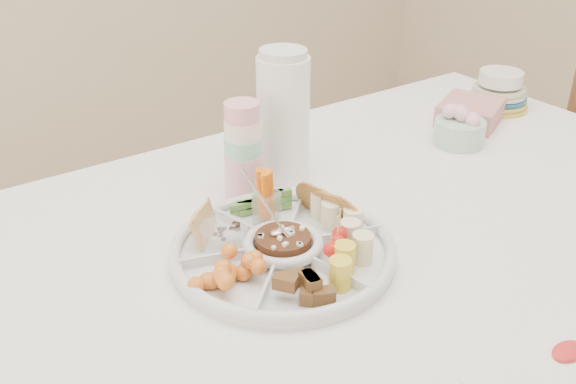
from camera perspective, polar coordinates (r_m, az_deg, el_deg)
dining_table at (r=1.49m, az=7.45°, el=-14.22°), size 1.52×1.02×0.76m
party_tray at (r=1.10m, az=-0.45°, el=-4.93°), size 0.47×0.47×0.04m
bean_dip at (r=1.09m, az=-0.45°, el=-4.60°), size 0.12×0.12×0.04m
tortillas at (r=1.17m, az=3.86°, el=-1.44°), size 0.12×0.12×0.06m
carrot_cucumber at (r=1.18m, az=-2.34°, el=0.07°), size 0.13×0.13×0.10m
pita_raisins at (r=1.12m, az=-6.98°, el=-3.19°), size 0.15×0.15×0.06m
cherries at (r=1.02m, az=-5.47°, el=-7.27°), size 0.15×0.15×0.05m
granola_chunks at (r=0.99m, az=1.81°, el=-8.24°), size 0.12×0.12×0.04m
banana_tomato at (r=1.06m, az=6.42°, el=-4.08°), size 0.15×0.15×0.10m
cup_stack at (r=1.25m, az=-3.98°, el=3.75°), size 0.09×0.09×0.21m
thermos at (r=1.32m, az=-0.42°, el=6.91°), size 0.11×0.11×0.28m
flower_bowl at (r=1.56m, az=15.05°, el=5.64°), size 0.15×0.15×0.09m
napkin_stack at (r=1.71m, az=15.90°, el=6.84°), size 0.21×0.20×0.05m
plate_stack at (r=1.82m, az=18.25°, el=8.66°), size 0.20×0.20×0.10m
placemat at (r=0.98m, az=22.58°, el=-13.88°), size 0.28×0.11×0.01m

